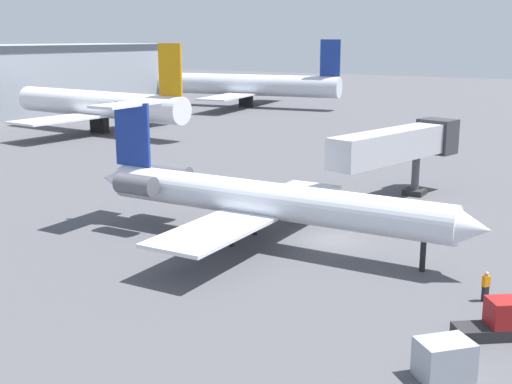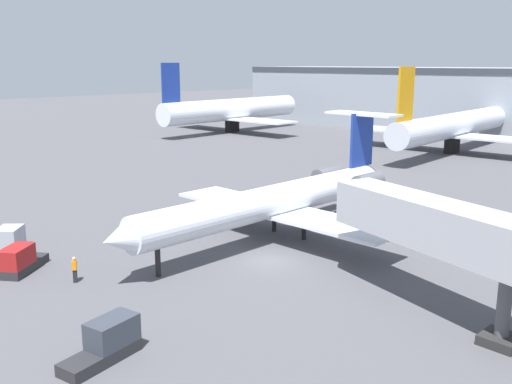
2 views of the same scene
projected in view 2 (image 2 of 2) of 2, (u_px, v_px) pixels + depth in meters
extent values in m
cube|color=#4C4C51|center=(269.00, 261.00, 40.54)|extent=(400.00, 400.00, 0.10)
cylinder|color=silver|center=(272.00, 201.00, 44.31)|extent=(3.09, 25.74, 2.51)
cone|color=silver|center=(119.00, 239.00, 34.85)|extent=(2.44, 2.25, 2.39)
cone|color=silver|center=(372.00, 177.00, 53.83)|extent=(2.19, 2.65, 2.14)
cube|color=silver|center=(336.00, 224.00, 41.45)|extent=(9.55, 4.61, 0.24)
cube|color=silver|center=(233.00, 200.00, 48.97)|extent=(9.55, 4.61, 0.24)
cylinder|color=#595960|center=(368.00, 182.00, 49.56)|extent=(1.57, 3.23, 1.50)
cylinder|color=#595960|center=(328.00, 175.00, 52.52)|extent=(1.57, 3.23, 1.50)
cube|color=navy|center=(362.00, 140.00, 51.70)|extent=(0.31, 3.20, 4.86)
cube|color=silver|center=(363.00, 114.00, 51.19)|extent=(6.85, 2.55, 0.20)
cylinder|color=black|center=(158.00, 262.00, 37.28)|extent=(0.36, 0.36, 1.92)
cylinder|color=black|center=(304.00, 228.00, 45.09)|extent=(0.36, 0.36, 1.92)
cylinder|color=black|center=(274.00, 220.00, 47.28)|extent=(0.36, 0.36, 1.92)
cube|color=#ADADB2|center=(446.00, 228.00, 30.54)|extent=(15.64, 6.15, 2.60)
cylinder|color=#4C4C51|center=(504.00, 310.00, 27.99)|extent=(0.70, 0.70, 3.75)
cube|color=#262626|center=(501.00, 340.00, 28.35)|extent=(1.80, 1.80, 0.50)
cube|color=black|center=(75.00, 276.00, 36.42)|extent=(0.40, 0.38, 0.85)
cube|color=orange|center=(74.00, 265.00, 36.26)|extent=(0.48, 0.44, 0.60)
sphere|color=tan|center=(74.00, 259.00, 36.17)|extent=(0.24, 0.24, 0.24)
cube|color=#262628|center=(25.00, 266.00, 38.50)|extent=(3.54, 4.03, 0.60)
cube|color=maroon|center=(17.00, 257.00, 37.52)|extent=(2.57, 2.76, 1.30)
cube|color=#262628|center=(100.00, 357.00, 26.65)|extent=(2.21, 4.21, 0.60)
cube|color=#333842|center=(112.00, 331.00, 27.08)|extent=(1.87, 2.64, 1.30)
cube|color=#999EA8|center=(10.00, 238.00, 42.73)|extent=(2.75, 2.72, 1.69)
cylinder|color=silver|center=(232.00, 109.00, 114.29)|extent=(6.22, 34.94, 4.24)
cube|color=navy|center=(171.00, 83.00, 102.04)|extent=(0.53, 4.01, 7.00)
cube|color=silver|center=(232.00, 118.00, 114.68)|extent=(29.49, 7.65, 0.30)
cube|color=black|center=(232.00, 126.00, 115.03)|extent=(1.20, 2.80, 2.40)
cylinder|color=silver|center=(454.00, 125.00, 87.66)|extent=(6.97, 37.10, 3.77)
cube|color=orange|center=(406.00, 94.00, 74.36)|extent=(0.65, 4.01, 7.00)
cube|color=silver|center=(453.00, 135.00, 87.98)|extent=(31.41, 8.68, 0.30)
cube|color=black|center=(452.00, 145.00, 88.34)|extent=(1.20, 2.80, 2.40)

